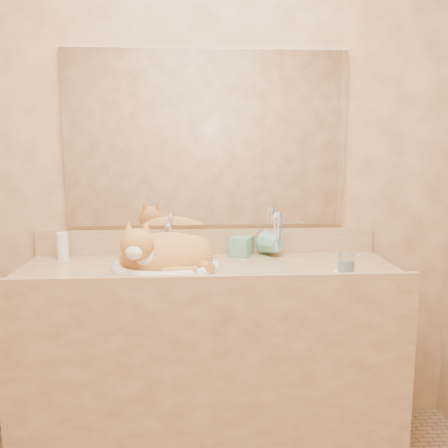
{
  "coord_description": "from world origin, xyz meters",
  "views": [
    {
      "loc": [
        -0.06,
        -1.35,
        1.36
      ],
      "look_at": [
        0.06,
        0.7,
        1.04
      ],
      "focal_mm": 40.0,
      "sensor_mm": 36.0,
      "label": 1
    }
  ],
  "objects": [
    {
      "name": "cat",
      "position": [
        -0.19,
        0.71,
        0.91
      ],
      "size": [
        0.41,
        0.34,
        0.22
      ],
      "primitive_type": null,
      "rotation": [
        0.0,
        0.0,
        0.03
      ],
      "color": "#B66A2A",
      "rests_on": "sink_basin"
    },
    {
      "name": "faucet",
      "position": [
        -0.18,
        0.88,
        0.94
      ],
      "size": [
        0.08,
        0.13,
        0.17
      ],
      "primitive_type": null,
      "rotation": [
        0.0,
        0.0,
        0.29
      ],
      "color": "white",
      "rests_on": "vanity_counter"
    },
    {
      "name": "mirror",
      "position": [
        0.0,
        0.99,
        1.39
      ],
      "size": [
        1.3,
        0.02,
        0.8
      ],
      "primitive_type": "cube",
      "color": "white",
      "rests_on": "wall_back"
    },
    {
      "name": "lotion_bottle",
      "position": [
        -0.65,
        0.9,
        0.91
      ],
      "size": [
        0.05,
        0.05,
        0.12
      ],
      "primitive_type": "cylinder",
      "color": "white",
      "rests_on": "vanity_counter"
    },
    {
      "name": "toothbrush_cup",
      "position": [
        0.32,
        0.87,
        0.9
      ],
      "size": [
        0.15,
        0.15,
        0.1
      ],
      "primitive_type": "imported",
      "rotation": [
        0.0,
        0.0,
        0.41
      ],
      "color": "#65A18E",
      "rests_on": "vanity_counter"
    },
    {
      "name": "wall_back",
      "position": [
        0.0,
        1.0,
        1.25
      ],
      "size": [
        2.4,
        0.02,
        2.5
      ],
      "primitive_type": "cube",
      "color": "#996A45",
      "rests_on": "ground"
    },
    {
      "name": "soap_dispenser",
      "position": [
        0.14,
        0.89,
        0.95
      ],
      "size": [
        0.12,
        0.12,
        0.2
      ],
      "primitive_type": "imported",
      "rotation": [
        0.0,
        0.0,
        -0.44
      ],
      "color": "#65A18E",
      "rests_on": "vanity_counter"
    },
    {
      "name": "vanity_counter",
      "position": [
        0.0,
        0.72,
        0.42
      ],
      "size": [
        1.6,
        0.55,
        0.85
      ],
      "primitive_type": null,
      "color": "olive",
      "rests_on": "floor"
    },
    {
      "name": "sink_basin",
      "position": [
        -0.18,
        0.7,
        0.92
      ],
      "size": [
        0.48,
        0.42,
        0.14
      ],
      "primitive_type": null,
      "rotation": [
        0.0,
        0.0,
        -0.1
      ],
      "color": "white",
      "rests_on": "vanity_counter"
    },
    {
      "name": "toothbrushes",
      "position": [
        0.32,
        0.87,
        0.98
      ],
      "size": [
        0.03,
        0.03,
        0.21
      ],
      "primitive_type": null,
      "color": "white",
      "rests_on": "toothbrush_cup"
    },
    {
      "name": "wall_front",
      "position": [
        0.0,
        -1.0,
        1.25
      ],
      "size": [
        2.4,
        0.02,
        2.5
      ],
      "primitive_type": "cube",
      "color": "#996A45",
      "rests_on": "ground"
    },
    {
      "name": "water_glass",
      "position": [
        0.55,
        0.56,
        0.9
      ],
      "size": [
        0.06,
        0.06,
        0.08
      ],
      "primitive_type": "cylinder",
      "color": "silver",
      "rests_on": "saucer"
    },
    {
      "name": "saucer",
      "position": [
        0.55,
        0.56,
        0.85
      ],
      "size": [
        0.1,
        0.1,
        0.01
      ],
      "primitive_type": "cylinder",
      "color": "white",
      "rests_on": "vanity_counter"
    }
  ]
}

